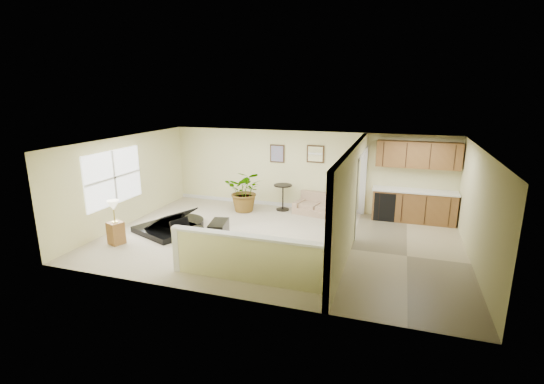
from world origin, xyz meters
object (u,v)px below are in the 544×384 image
(small_plant, at_px, (346,210))
(accent_table, at_px, (283,194))
(lamp_stand, at_px, (115,226))
(piano_bench, at_px, (219,232))
(loveseat, at_px, (318,204))
(piano, at_px, (168,209))
(palm_plant, at_px, (246,191))

(small_plant, bearing_deg, accent_table, 174.04)
(small_plant, distance_m, lamp_stand, 6.43)
(piano_bench, height_order, loveseat, loveseat)
(small_plant, xyz_separation_m, lamp_stand, (-5.16, -3.83, 0.22))
(lamp_stand, bearing_deg, piano, 61.00)
(piano, distance_m, piano_bench, 1.72)
(palm_plant, bearing_deg, small_plant, 4.87)
(loveseat, height_order, lamp_stand, lamp_stand)
(palm_plant, bearing_deg, accent_table, 23.74)
(palm_plant, relative_size, small_plant, 2.17)
(piano, distance_m, accent_table, 3.69)
(piano_bench, bearing_deg, small_plant, 45.73)
(piano, xyz_separation_m, accent_table, (2.43, 2.78, -0.06))
(piano, relative_size, lamp_stand, 1.90)
(piano, xyz_separation_m, piano_bench, (1.66, -0.30, -0.34))
(accent_table, distance_m, palm_plant, 1.19)
(small_plant, bearing_deg, lamp_stand, -143.40)
(accent_table, xyz_separation_m, small_plant, (2.03, -0.21, -0.27))
(accent_table, height_order, palm_plant, palm_plant)
(piano, height_order, small_plant, piano)
(piano_bench, height_order, palm_plant, palm_plant)
(piano, distance_m, palm_plant, 2.67)
(palm_plant, xyz_separation_m, small_plant, (3.11, 0.26, -0.39))
(piano, distance_m, small_plant, 5.16)
(palm_plant, bearing_deg, loveseat, 11.94)
(small_plant, height_order, lamp_stand, lamp_stand)
(loveseat, xyz_separation_m, lamp_stand, (-4.29, -4.04, 0.17))
(piano_bench, distance_m, lamp_stand, 2.55)
(piano_bench, bearing_deg, lamp_stand, -157.88)
(piano_bench, distance_m, palm_plant, 2.65)
(piano, distance_m, lamp_stand, 1.45)
(piano, xyz_separation_m, palm_plant, (1.35, 2.30, 0.05))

